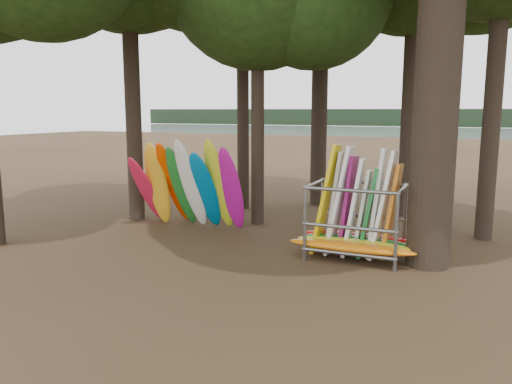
% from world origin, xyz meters
% --- Properties ---
extents(ground, '(120.00, 120.00, 0.00)m').
position_xyz_m(ground, '(0.00, 0.00, 0.00)').
color(ground, '#47331E').
rests_on(ground, ground).
extents(lake, '(160.00, 160.00, 0.00)m').
position_xyz_m(lake, '(0.00, 60.00, 0.00)').
color(lake, gray).
rests_on(lake, ground).
extents(far_shore, '(160.00, 4.00, 4.00)m').
position_xyz_m(far_shore, '(0.00, 110.00, 2.00)').
color(far_shore, black).
rests_on(far_shore, ground).
extents(kayak_row, '(3.68, 2.20, 3.06)m').
position_xyz_m(kayak_row, '(-2.96, 1.93, 1.35)').
color(kayak_row, red).
rests_on(kayak_row, ground).
extents(storage_rack, '(3.16, 1.57, 2.90)m').
position_xyz_m(storage_rack, '(2.61, 0.83, 0.92)').
color(storage_rack, slate).
rests_on(storage_rack, ground).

